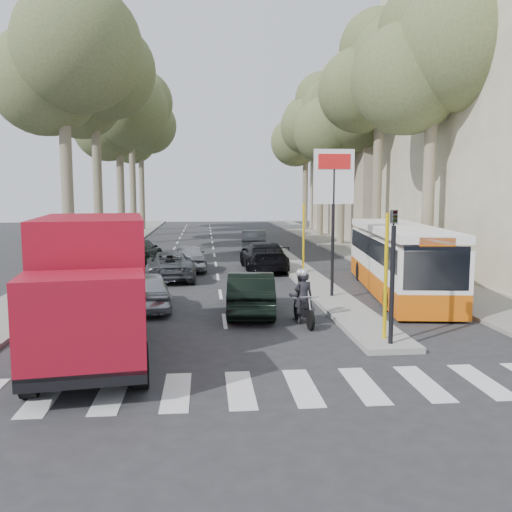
{
  "coord_description": "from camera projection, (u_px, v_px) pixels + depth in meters",
  "views": [
    {
      "loc": [
        -1.49,
        -14.71,
        4.04
      ],
      "look_at": [
        0.46,
        5.81,
        1.6
      ],
      "focal_mm": 38.0,
      "sensor_mm": 36.0,
      "label": 1
    }
  ],
  "objects": [
    {
      "name": "median_left",
      "position": [
        121.0,
        243.0,
        42.08
      ],
      "size": [
        2.4,
        64.0,
        0.12
      ],
      "primitive_type": "cube",
      "color": "gray",
      "rests_on": "ground"
    },
    {
      "name": "pedestrian_far",
      "position": [
        429.0,
        263.0,
        23.07
      ],
      "size": [
        1.3,
        1.04,
        1.84
      ],
      "primitive_type": "imported",
      "rotation": [
        0.0,
        0.0,
        3.66
      ],
      "color": "#64594B",
      "rests_on": "sidewalk_right"
    },
    {
      "name": "queue_car_c",
      "position": [
        189.0,
        257.0,
        27.96
      ],
      "size": [
        2.0,
        4.2,
        1.38
      ],
      "primitive_type": "imported",
      "rotation": [
        0.0,
        0.0,
        3.23
      ],
      "color": "#9B9DA2",
      "rests_on": "ground"
    },
    {
      "name": "red_truck",
      "position": [
        91.0,
        285.0,
        13.05
      ],
      "size": [
        3.25,
        6.69,
        3.43
      ],
      "rotation": [
        0.0,
        0.0,
        0.14
      ],
      "color": "black",
      "rests_on": "ground"
    },
    {
      "name": "queue_car_e",
      "position": [
        137.0,
        252.0,
        29.79
      ],
      "size": [
        2.5,
        5.3,
        1.49
      ],
      "primitive_type": "imported",
      "rotation": [
        0.0,
        0.0,
        3.06
      ],
      "color": "black",
      "rests_on": "ground"
    },
    {
      "name": "tree_l_c",
      "position": [
        120.0,
        112.0,
        41.04
      ],
      "size": [
        7.4,
        7.2,
        13.71
      ],
      "color": "#6B604C",
      "rests_on": "ground"
    },
    {
      "name": "queue_car_d",
      "position": [
        254.0,
        241.0,
        36.74
      ],
      "size": [
        1.93,
        4.62,
        1.49
      ],
      "primitive_type": "imported",
      "rotation": [
        0.0,
        0.0,
        3.06
      ],
      "color": "#484C4F",
      "rests_on": "ground"
    },
    {
      "name": "ground",
      "position": [
        259.0,
        337.0,
        15.16
      ],
      "size": [
        120.0,
        120.0,
        0.0
      ],
      "primitive_type": "plane",
      "color": "#28282B",
      "rests_on": "ground"
    },
    {
      "name": "tree_l_b",
      "position": [
        96.0,
        76.0,
        32.99
      ],
      "size": [
        7.4,
        7.2,
        14.88
      ],
      "color": "#6B604C",
      "rests_on": "ground"
    },
    {
      "name": "billboard",
      "position": [
        333.0,
        201.0,
        19.97
      ],
      "size": [
        1.5,
        12.1,
        5.6
      ],
      "color": "yellow",
      "rests_on": "ground"
    },
    {
      "name": "queue_car_a",
      "position": [
        170.0,
        265.0,
        25.18
      ],
      "size": [
        2.55,
        4.87,
        1.31
      ],
      "primitive_type": "imported",
      "rotation": [
        0.0,
        0.0,
        3.22
      ],
      "color": "#4E5156",
      "rests_on": "ground"
    },
    {
      "name": "building_far",
      "position": [
        391.0,
        148.0,
        49.28
      ],
      "size": [
        11.0,
        20.0,
        16.0
      ],
      "primitive_type": "cube",
      "color": "#B7A88E",
      "rests_on": "ground"
    },
    {
      "name": "traffic_light_island",
      "position": [
        393.0,
        254.0,
        13.69
      ],
      "size": [
        0.16,
        0.41,
        3.6
      ],
      "color": "black",
      "rests_on": "ground"
    },
    {
      "name": "traffic_island",
      "position": [
        303.0,
        274.0,
        26.33
      ],
      "size": [
        1.5,
        26.0,
        0.16
      ],
      "primitive_type": "cube",
      "color": "gray",
      "rests_on": "ground"
    },
    {
      "name": "tree_r_b",
      "position": [
        382.0,
        69.0,
        32.58
      ],
      "size": [
        7.4,
        7.2,
        15.27
      ],
      "color": "#6B604C",
      "rests_on": "ground"
    },
    {
      "name": "city_bus",
      "position": [
        398.0,
        257.0,
        21.63
      ],
      "size": [
        3.63,
        10.67,
        2.76
      ],
      "rotation": [
        0.0,
        0.0,
        -0.13
      ],
      "color": "#DC5D0C",
      "rests_on": "ground"
    },
    {
      "name": "sidewalk_right",
      "position": [
        340.0,
        245.0,
        40.67
      ],
      "size": [
        3.2,
        70.0,
        0.12
      ],
      "primitive_type": "cube",
      "color": "gray",
      "rests_on": "ground"
    },
    {
      "name": "tree_l_e",
      "position": [
        142.0,
        128.0,
        56.76
      ],
      "size": [
        7.4,
        7.2,
        14.49
      ],
      "color": "#6B604C",
      "rests_on": "ground"
    },
    {
      "name": "dark_hatchback",
      "position": [
        251.0,
        293.0,
        18.04
      ],
      "size": [
        1.8,
        4.39,
        1.41
      ],
      "primitive_type": "imported",
      "rotation": [
        0.0,
        0.0,
        3.07
      ],
      "color": "black",
      "rests_on": "ground"
    },
    {
      "name": "tree_r_e",
      "position": [
        307.0,
        131.0,
        56.43
      ],
      "size": [
        7.4,
        7.2,
        14.1
      ],
      "color": "#6B604C",
      "rests_on": "ground"
    },
    {
      "name": "tree_l_d",
      "position": [
        132.0,
        106.0,
        48.74
      ],
      "size": [
        7.4,
        7.2,
        15.66
      ],
      "color": "#6B604C",
      "rests_on": "ground"
    },
    {
      "name": "queue_car_b",
      "position": [
        264.0,
        256.0,
        28.07
      ],
      "size": [
        2.25,
        5.25,
        1.51
      ],
      "primitive_type": "imported",
      "rotation": [
        0.0,
        0.0,
        3.17
      ],
      "color": "black",
      "rests_on": "ground"
    },
    {
      "name": "pedestrian_near",
      "position": [
        420.0,
        260.0,
        24.56
      ],
      "size": [
        0.78,
        1.1,
        1.7
      ],
      "primitive_type": "imported",
      "rotation": [
        0.0,
        0.0,
        1.9
      ],
      "color": "#3A2E45",
      "rests_on": "sidewalk_right"
    },
    {
      "name": "motorcycle",
      "position": [
        302.0,
        298.0,
        16.74
      ],
      "size": [
        0.78,
        2.03,
        1.73
      ],
      "rotation": [
        0.0,
        0.0,
        0.1
      ],
      "color": "black",
      "rests_on": "ground"
    },
    {
      "name": "tree_r_a",
      "position": [
        435.0,
        53.0,
        24.79
      ],
      "size": [
        7.4,
        7.2,
        14.1
      ],
      "color": "#6B604C",
      "rests_on": "ground"
    },
    {
      "name": "tree_r_d",
      "position": [
        323.0,
        113.0,
        48.43
      ],
      "size": [
        7.4,
        7.2,
        14.88
      ],
      "color": "#6B604C",
      "rests_on": "ground"
    },
    {
      "name": "silver_hatchback",
      "position": [
        147.0,
        290.0,
        18.71
      ],
      "size": [
        2.05,
        4.06,
        1.33
      ],
      "primitive_type": "imported",
      "rotation": [
        0.0,
        0.0,
        3.27
      ],
      "color": "#AAADB2",
      "rests_on": "ground"
    },
    {
      "name": "tree_r_c",
      "position": [
        344.0,
        116.0,
        40.68
      ],
      "size": [
        7.4,
        7.2,
        13.32
      ],
      "color": "#6B604C",
      "rests_on": "ground"
    },
    {
      "name": "tree_l_a",
      "position": [
        65.0,
        55.0,
        25.17
      ],
      "size": [
        7.4,
        7.2,
        14.1
      ],
      "color": "#6B604C",
      "rests_on": "ground"
    }
  ]
}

